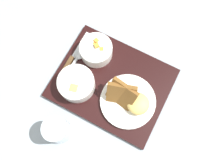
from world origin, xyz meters
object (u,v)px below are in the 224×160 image
at_px(bowl_soup, 76,83).
at_px(knife, 71,60).
at_px(plate_main, 128,100).
at_px(spoon, 77,59).
at_px(glass_water, 58,130).
at_px(bowl_salad, 96,50).

distance_m(bowl_soup, knife, 0.10).
height_order(bowl_soup, knife, bowl_soup).
xyz_separation_m(bowl_soup, plate_main, (0.19, 0.02, -0.01)).
height_order(knife, spoon, knife).
distance_m(bowl_soup, spoon, 0.10).
bearing_deg(glass_water, spoon, 102.68).
distance_m(plate_main, glass_water, 0.25).
distance_m(bowl_salad, knife, 0.10).
height_order(plate_main, spoon, plate_main).
distance_m(bowl_salad, bowl_soup, 0.14).
bearing_deg(knife, glass_water, -157.83).
bearing_deg(bowl_salad, glass_water, -90.12).
relative_size(bowl_soup, plate_main, 0.66).
bearing_deg(plate_main, bowl_salad, 143.90).
distance_m(bowl_salad, plate_main, 0.21).
bearing_deg(knife, bowl_salad, -45.17).
relative_size(bowl_soup, glass_water, 1.12).
bearing_deg(spoon, bowl_salad, -41.40).
xyz_separation_m(bowl_salad, plate_main, (0.17, -0.13, -0.01)).
xyz_separation_m(spoon, glass_water, (0.06, -0.26, 0.03)).
bearing_deg(bowl_soup, glass_water, -85.65).
distance_m(knife, spoon, 0.02).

